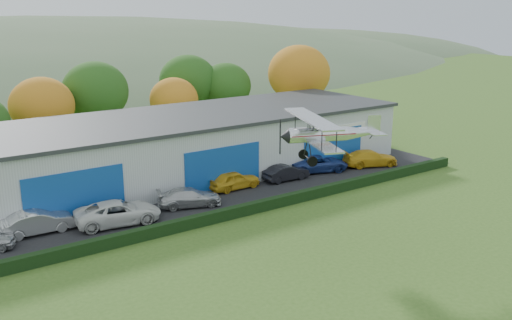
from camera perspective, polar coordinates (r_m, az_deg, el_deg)
apron at (r=44.50m, az=-4.81°, el=-3.78°), size 48.00×9.00×0.05m
hedge at (r=40.54m, az=-1.35°, el=-5.07°), size 46.00×0.60×0.80m
hangar at (r=50.58m, az=-6.96°, el=1.57°), size 40.60×12.60×5.30m
tree_belt at (r=59.83m, az=-16.42°, el=6.03°), size 75.70×13.22×10.12m
car_1 at (r=39.84m, az=-21.12°, el=-5.85°), size 4.70×1.78×1.53m
car_2 at (r=39.92m, az=-13.70°, el=-5.15°), size 6.12×3.52×1.61m
car_3 at (r=42.44m, az=-6.71°, el=-3.75°), size 5.13×3.36×1.38m
car_4 at (r=46.19m, az=-2.25°, el=-2.02°), size 4.44×1.85×1.50m
car_5 at (r=48.54m, az=3.05°, el=-1.27°), size 4.16×1.63×1.35m
car_6 at (r=51.42m, az=6.27°, el=-0.32°), size 5.95×4.15×1.51m
car_7 at (r=53.94m, az=11.43°, el=0.19°), size 5.58×3.79×1.50m
biplane at (r=35.04m, az=7.09°, el=2.72°), size 6.61×7.40×2.81m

